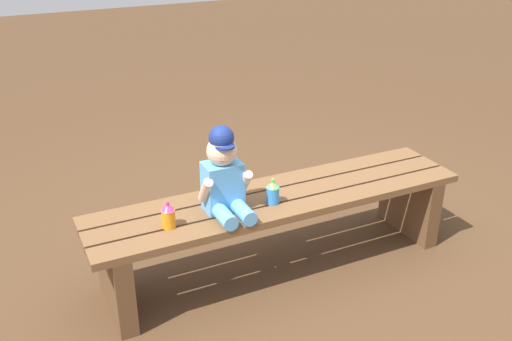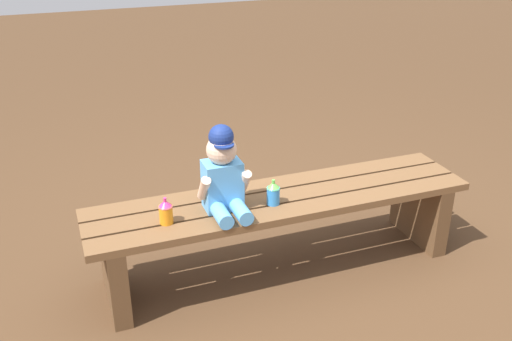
{
  "view_description": "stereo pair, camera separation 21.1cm",
  "coord_description": "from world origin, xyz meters",
  "px_view_note": "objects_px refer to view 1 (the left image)",
  "views": [
    {
      "loc": [
        -1.17,
        -2.18,
        1.7
      ],
      "look_at": [
        -0.15,
        -0.05,
        0.59
      ],
      "focal_mm": 40.74,
      "sensor_mm": 36.0,
      "label": 1
    },
    {
      "loc": [
        -0.97,
        -2.26,
        1.7
      ],
      "look_at": [
        -0.15,
        -0.05,
        0.59
      ],
      "focal_mm": 40.74,
      "sensor_mm": 36.0,
      "label": 2
    }
  ],
  "objects_px": {
    "park_bench": "(279,216)",
    "sippy_cup_left": "(168,215)",
    "child_figure": "(224,175)",
    "sippy_cup_right": "(273,192)"
  },
  "relations": [
    {
      "from": "child_figure",
      "to": "sippy_cup_right",
      "type": "height_order",
      "value": "child_figure"
    },
    {
      "from": "sippy_cup_left",
      "to": "sippy_cup_right",
      "type": "distance_m",
      "value": 0.5
    },
    {
      "from": "sippy_cup_right",
      "to": "park_bench",
      "type": "bearing_deg",
      "value": 42.34
    },
    {
      "from": "park_bench",
      "to": "sippy_cup_left",
      "type": "bearing_deg",
      "value": -173.95
    },
    {
      "from": "park_bench",
      "to": "sippy_cup_left",
      "type": "height_order",
      "value": "sippy_cup_left"
    },
    {
      "from": "park_bench",
      "to": "sippy_cup_right",
      "type": "bearing_deg",
      "value": -137.66
    },
    {
      "from": "sippy_cup_left",
      "to": "child_figure",
      "type": "bearing_deg",
      "value": 6.42
    },
    {
      "from": "child_figure",
      "to": "sippy_cup_left",
      "type": "height_order",
      "value": "child_figure"
    },
    {
      "from": "park_bench",
      "to": "sippy_cup_left",
      "type": "distance_m",
      "value": 0.6
    },
    {
      "from": "sippy_cup_left",
      "to": "sippy_cup_right",
      "type": "height_order",
      "value": "same"
    }
  ]
}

